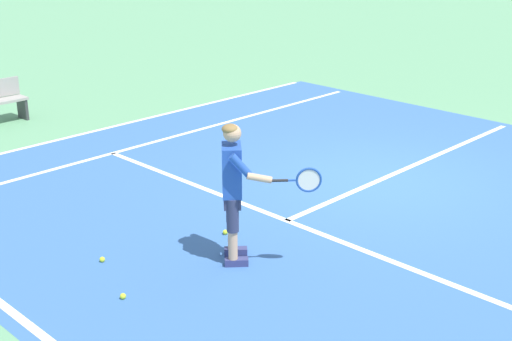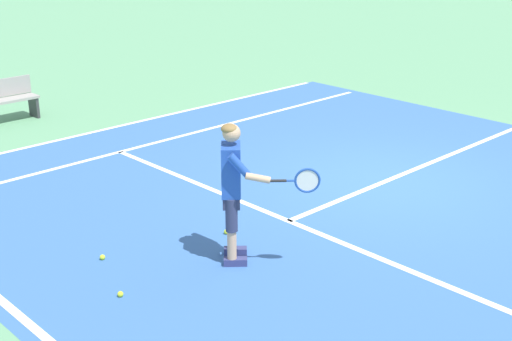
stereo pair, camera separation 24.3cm
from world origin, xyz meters
name	(u,v)px [view 1 (the left image)]	position (x,y,z in m)	size (l,w,h in m)	color
ground_plane	(379,180)	(0.00, 0.00, 0.00)	(80.00, 80.00, 0.00)	#609E70
court_inner_surface	(346,195)	(0.00, -0.86, 0.00)	(10.98, 10.57, 0.00)	#3866A8
line_baseline	(36,330)	(0.00, -5.95, 0.00)	(10.98, 0.10, 0.01)	white
line_service	(287,221)	(0.00, -2.18, 0.00)	(8.23, 0.10, 0.01)	white
line_centre_service	(415,165)	(0.00, 1.02, 0.00)	(0.10, 6.40, 0.01)	white
line_singles_left	(171,137)	(-4.12, -0.86, 0.00)	(0.10, 10.17, 0.01)	white
line_doubles_left	(128,123)	(-5.49, -0.86, 0.00)	(0.10, 10.17, 0.01)	white
tennis_player	(234,184)	(0.33, -3.48, 0.99)	(1.14, 0.78, 1.71)	navy
tennis_ball_near_feet	(102,259)	(-0.78, -4.63, 0.03)	(0.07, 0.07, 0.07)	#CCE02D
tennis_ball_by_baseline	(123,296)	(0.12, -4.96, 0.03)	(0.07, 0.07, 0.07)	#CCE02D
tennis_ball_mid_court	(225,232)	(-0.28, -3.06, 0.03)	(0.07, 0.07, 0.07)	#CCE02D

